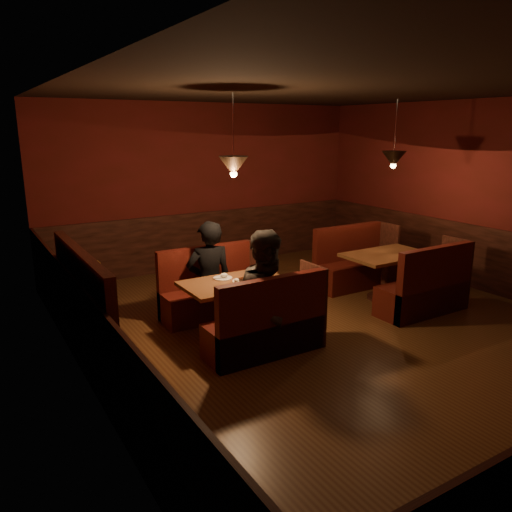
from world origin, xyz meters
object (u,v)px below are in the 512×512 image
second_bench_near (427,292)px  main_bench_far (211,294)px  second_bench_far (353,267)px  diner_a (209,258)px  main_bench_near (268,329)px  main_table (236,293)px  diner_b (269,277)px  second_table (386,265)px

second_bench_near → main_bench_far: bearing=150.0°
second_bench_far → diner_a: size_ratio=0.81×
main_bench_far → main_bench_near: 1.42m
main_table → second_bench_far: second_bench_far is taller
diner_b → second_table: bearing=3.6°
second_table → main_table: bearing=179.6°
main_bench_far → main_bench_near: (0.00, -1.42, 0.00)m
second_bench_far → second_bench_near: (0.00, -1.47, 0.00)m
main_bench_far → second_table: (2.51, -0.73, 0.21)m
second_bench_near → diner_b: diner_b is taller
main_table → second_bench_near: second_bench_near is taller
main_table → diner_b: (0.08, -0.61, 0.36)m
main_bench_far → second_bench_far: bearing=0.1°
main_bench_near → second_table: bearing=15.5°
second_table → second_bench_far: bearing=87.8°
second_table → second_bench_near: bearing=-87.8°
main_bench_near → second_table: 2.61m
main_bench_far → second_bench_far: 2.53m
second_table → second_bench_near: size_ratio=0.90×
second_table → main_bench_far: bearing=163.8°
main_table → second_bench_far: size_ratio=0.92×
diner_b → diner_a: bearing=86.3°
main_bench_near → main_table: bearing=91.0°
main_bench_far → second_bench_near: second_bench_near is taller
second_bench_near → diner_a: (-2.60, 1.37, 0.53)m
second_bench_far → diner_b: 2.86m
main_bench_far → diner_b: diner_b is taller
diner_b → main_table: bearing=87.5°
main_bench_far → main_table: bearing=-91.0°
second_bench_near → second_table: bearing=92.2°
second_bench_far → second_bench_near: size_ratio=1.00×
second_table → diner_a: (-2.57, 0.63, 0.32)m
main_table → second_bench_near: bearing=-16.5°
main_bench_far → second_bench_near: (2.53, -1.46, 0.01)m
main_bench_far → second_table: size_ratio=1.12×
second_table → second_bench_near: 0.76m
main_table → main_bench_far: main_bench_far is taller
main_table → main_bench_near: (0.01, -0.71, -0.22)m
main_bench_far → second_table: bearing=-16.2°
main_table → main_bench_near: bearing=-89.0°
main_bench_near → second_bench_far: second_bench_far is taller
main_bench_far → diner_b: bearing=-87.0°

